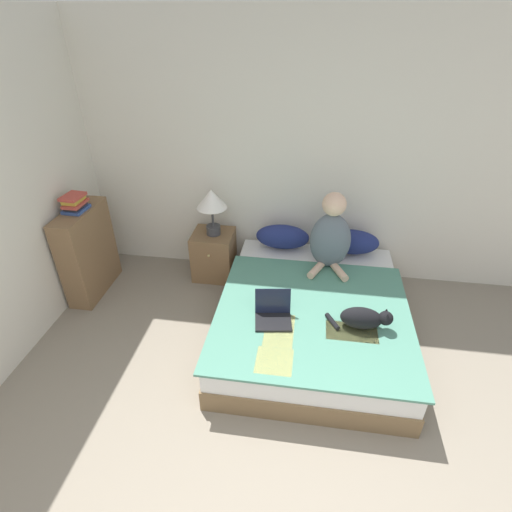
# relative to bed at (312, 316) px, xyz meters

# --- Properties ---
(wall_back) EXTENTS (5.50, 0.05, 2.55)m
(wall_back) POSITION_rel_bed_xyz_m (-0.13, 1.04, 1.09)
(wall_back) COLOR beige
(wall_back) RESTS_ON ground_plane
(bed) EXTENTS (1.59, 1.93, 0.38)m
(bed) POSITION_rel_bed_xyz_m (0.00, 0.00, 0.00)
(bed) COLOR brown
(bed) RESTS_ON ground_plane
(pillow_near) EXTENTS (0.54, 0.25, 0.25)m
(pillow_near) POSITION_rel_bed_xyz_m (-0.35, 0.82, 0.32)
(pillow_near) COLOR navy
(pillow_near) RESTS_ON bed
(pillow_far) EXTENTS (0.54, 0.25, 0.25)m
(pillow_far) POSITION_rel_bed_xyz_m (0.35, 0.82, 0.32)
(pillow_far) COLOR navy
(pillow_far) RESTS_ON bed
(person_sitting) EXTENTS (0.38, 0.37, 0.76)m
(person_sitting) POSITION_rel_bed_xyz_m (0.12, 0.53, 0.53)
(person_sitting) COLOR slate
(person_sitting) RESTS_ON bed
(cat_tabby) EXTENTS (0.51, 0.18, 0.18)m
(cat_tabby) POSITION_rel_bed_xyz_m (0.39, -0.29, 0.28)
(cat_tabby) COLOR black
(cat_tabby) RESTS_ON bed
(laptop_open) EXTENTS (0.32, 0.30, 0.23)m
(laptop_open) POSITION_rel_bed_xyz_m (-0.32, -0.31, 0.24)
(laptop_open) COLOR black
(laptop_open) RESTS_ON bed
(nightstand) EXTENTS (0.42, 0.41, 0.51)m
(nightstand) POSITION_rel_bed_xyz_m (-1.07, 0.77, 0.07)
(nightstand) COLOR brown
(nightstand) RESTS_ON ground_plane
(table_lamp) EXTENTS (0.31, 0.31, 0.49)m
(table_lamp) POSITION_rel_bed_xyz_m (-1.06, 0.77, 0.68)
(table_lamp) COLOR #38383D
(table_lamp) RESTS_ON nightstand
(bookshelf) EXTENTS (0.24, 0.69, 0.90)m
(bookshelf) POSITION_rel_bed_xyz_m (-2.23, 0.33, 0.26)
(bookshelf) COLOR brown
(bookshelf) RESTS_ON ground_plane
(book_stack_top) EXTENTS (0.19, 0.24, 0.16)m
(book_stack_top) POSITION_rel_bed_xyz_m (-2.24, 0.33, 0.79)
(book_stack_top) COLOR #334C8E
(book_stack_top) RESTS_ON bookshelf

